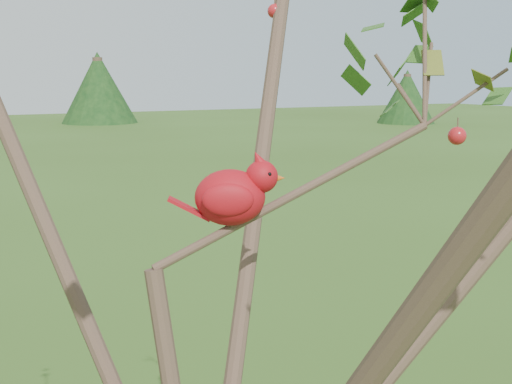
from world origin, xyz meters
The scene contains 2 objects.
crabapple_tree centered at (0.03, -0.02, 2.12)m, with size 2.35×2.05×2.95m.
cardinal centered at (0.11, 0.08, 2.08)m, with size 0.22×0.15×0.16m.
Camera 1 is at (-0.41, -1.01, 2.31)m, focal length 45.00 mm.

